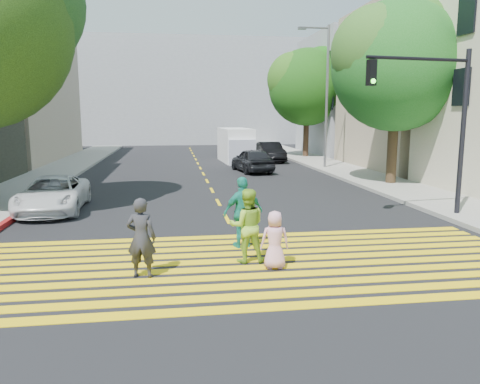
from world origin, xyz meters
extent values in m
plane|color=black|center=(0.00, 0.00, 0.00)|extent=(120.00, 120.00, 0.00)
cube|color=gray|center=(-8.50, 22.00, 0.07)|extent=(3.00, 40.00, 0.15)
cube|color=gray|center=(8.50, 15.00, 0.07)|extent=(3.00, 60.00, 0.15)
cube|color=maroon|center=(-6.90, 6.00, 0.08)|extent=(0.20, 8.00, 0.16)
cube|color=yellow|center=(0.00, -1.20, 0.01)|extent=(13.40, 0.35, 0.01)
cube|color=yellow|center=(0.00, -0.65, 0.01)|extent=(13.40, 0.35, 0.01)
cube|color=yellow|center=(0.00, -0.10, 0.01)|extent=(13.40, 0.35, 0.01)
cube|color=yellow|center=(0.00, 0.45, 0.01)|extent=(13.40, 0.35, 0.01)
cube|color=yellow|center=(0.00, 1.00, 0.01)|extent=(13.40, 0.35, 0.01)
cube|color=yellow|center=(0.00, 1.55, 0.01)|extent=(13.40, 0.35, 0.01)
cube|color=yellow|center=(0.00, 2.10, 0.01)|extent=(13.40, 0.35, 0.01)
cube|color=yellow|center=(0.00, 2.65, 0.01)|extent=(13.40, 0.35, 0.01)
cube|color=yellow|center=(0.00, 3.20, 0.01)|extent=(13.40, 0.35, 0.01)
cube|color=yellow|center=(0.00, 3.75, 0.01)|extent=(13.40, 0.35, 0.01)
cube|color=yellow|center=(0.00, 6.00, 0.01)|extent=(0.12, 1.40, 0.01)
cube|color=yellow|center=(0.00, 9.00, 0.01)|extent=(0.12, 1.40, 0.01)
cube|color=yellow|center=(0.00, 12.00, 0.01)|extent=(0.12, 1.40, 0.01)
cube|color=yellow|center=(0.00, 15.00, 0.01)|extent=(0.12, 1.40, 0.01)
cube|color=yellow|center=(0.00, 18.00, 0.01)|extent=(0.12, 1.40, 0.01)
cube|color=yellow|center=(0.00, 21.00, 0.01)|extent=(0.12, 1.40, 0.01)
cube|color=yellow|center=(0.00, 24.00, 0.01)|extent=(0.12, 1.40, 0.01)
cube|color=yellow|center=(0.00, 27.00, 0.01)|extent=(0.12, 1.40, 0.01)
cube|color=yellow|center=(0.00, 30.00, 0.01)|extent=(0.12, 1.40, 0.01)
cube|color=yellow|center=(0.00, 33.00, 0.01)|extent=(0.12, 1.40, 0.01)
cube|color=yellow|center=(0.00, 36.00, 0.01)|extent=(0.12, 1.40, 0.01)
cube|color=yellow|center=(0.00, 39.00, 0.01)|extent=(0.12, 1.40, 0.01)
cube|color=tan|center=(15.00, 19.00, 5.00)|extent=(10.00, 10.00, 10.00)
cube|color=gray|center=(15.00, 30.00, 5.00)|extent=(10.00, 10.00, 10.00)
cube|color=gray|center=(0.00, 48.00, 6.00)|extent=(30.00, 8.00, 12.00)
sphere|color=#113616|center=(-7.16, 8.86, 7.27)|extent=(6.63, 6.63, 5.10)
cylinder|color=#3E2E19|center=(8.69, 12.22, 1.60)|extent=(0.48, 0.48, 3.21)
sphere|color=#104E10|center=(8.69, 12.22, 5.62)|extent=(6.16, 6.16, 6.03)
sphere|color=#1E4113|center=(9.91, 12.51, 6.52)|extent=(4.62, 4.62, 4.53)
sphere|color=#275D1D|center=(7.63, 12.02, 6.22)|extent=(4.31, 4.31, 4.22)
cylinder|color=#3E2717|center=(8.69, 26.98, 1.56)|extent=(0.49, 0.49, 3.12)
sphere|color=#103505|center=(8.69, 26.98, 5.49)|extent=(6.67, 6.67, 5.93)
sphere|color=#1B510E|center=(9.90, 27.12, 6.38)|extent=(5.00, 5.00, 4.45)
sphere|color=#1F5B0A|center=(7.63, 26.92, 6.08)|extent=(4.67, 4.67, 4.15)
imported|color=#2C2B30|center=(-2.41, 0.76, 0.85)|extent=(0.70, 0.53, 1.71)
imported|color=#91C532|center=(-0.05, 1.47, 0.86)|extent=(0.87, 0.69, 1.73)
imported|color=#E8A3B8|center=(0.48, 0.90, 0.65)|extent=(0.66, 0.44, 1.31)
imported|color=#198978|center=(0.04, 2.68, 0.92)|extent=(1.16, 0.73, 1.84)
imported|color=silver|center=(-5.95, 8.12, 0.62)|extent=(2.21, 4.55, 1.25)
imported|color=black|center=(2.96, 18.52, 0.71)|extent=(2.30, 4.40, 1.43)
imported|color=#9F9F9F|center=(3.22, 30.97, 0.66)|extent=(1.91, 4.55, 1.31)
imported|color=black|center=(5.30, 24.52, 0.71)|extent=(1.63, 4.35, 1.42)
cube|color=white|center=(2.80, 24.86, 1.21)|extent=(2.18, 4.92, 2.41)
cube|color=#ADAEC4|center=(2.91, 22.73, 0.87)|extent=(1.89, 1.25, 1.74)
cylinder|color=black|center=(2.12, 23.08, 0.34)|extent=(0.28, 0.69, 0.68)
cylinder|color=black|center=(3.66, 23.16, 0.34)|extent=(0.28, 0.69, 0.68)
cylinder|color=#2A2A2A|center=(1.93, 26.55, 0.34)|extent=(0.28, 0.69, 0.68)
cylinder|color=black|center=(3.47, 26.63, 0.34)|extent=(0.28, 0.69, 0.68)
cylinder|color=black|center=(7.65, 5.21, 2.73)|extent=(0.18, 0.18, 5.46)
cylinder|color=black|center=(5.85, 4.97, 5.09)|extent=(3.62, 0.59, 0.11)
cube|color=black|center=(4.23, 4.75, 4.64)|extent=(0.27, 0.27, 0.76)
sphere|color=green|center=(4.25, 4.62, 4.38)|extent=(0.16, 0.16, 0.15)
cylinder|color=gray|center=(7.71, 19.24, 4.36)|extent=(0.16, 0.16, 8.72)
cylinder|color=slate|center=(6.84, 19.25, 8.52)|extent=(1.75, 0.15, 0.12)
cube|color=#5C5C5C|center=(6.07, 19.27, 8.47)|extent=(0.49, 0.22, 0.15)
camera|label=1|loc=(-1.71, -8.93, 3.40)|focal=35.00mm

